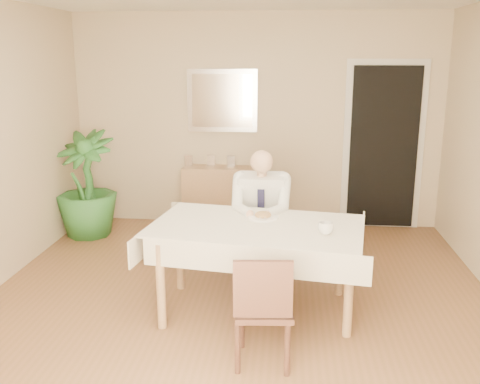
# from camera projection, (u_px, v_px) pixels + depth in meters

# --- Properties ---
(room) EXTENTS (5.00, 5.02, 2.60)m
(room) POSITION_uv_depth(u_px,v_px,m) (236.00, 160.00, 4.16)
(room) COLOR brown
(room) RESTS_ON ground
(window) EXTENTS (1.34, 0.04, 1.44)m
(window) POSITION_uv_depth(u_px,v_px,m) (160.00, 258.00, 1.74)
(window) COLOR beige
(window) RESTS_ON room
(doorway) EXTENTS (0.96, 0.07, 2.10)m
(doorway) POSITION_uv_depth(u_px,v_px,m) (383.00, 148.00, 6.47)
(doorway) COLOR beige
(doorway) RESTS_ON ground
(mirror) EXTENTS (0.86, 0.04, 0.76)m
(mirror) POSITION_uv_depth(u_px,v_px,m) (222.00, 101.00, 6.52)
(mirror) COLOR silver
(mirror) RESTS_ON room
(dining_table) EXTENTS (1.86, 1.27, 0.75)m
(dining_table) POSITION_uv_depth(u_px,v_px,m) (257.00, 235.00, 4.36)
(dining_table) COLOR #9F7954
(dining_table) RESTS_ON ground
(chair_far) EXTENTS (0.47, 0.47, 0.94)m
(chair_far) POSITION_uv_depth(u_px,v_px,m) (262.00, 219.00, 5.25)
(chair_far) COLOR #3A2117
(chair_far) RESTS_ON ground
(chair_near) EXTENTS (0.42, 0.42, 0.82)m
(chair_near) POSITION_uv_depth(u_px,v_px,m) (263.00, 306.00, 3.59)
(chair_near) COLOR #3A2117
(chair_near) RESTS_ON ground
(seated_man) EXTENTS (0.48, 0.72, 1.24)m
(seated_man) POSITION_uv_depth(u_px,v_px,m) (261.00, 212.00, 4.92)
(seated_man) COLOR silver
(seated_man) RESTS_ON ground
(plate) EXTENTS (0.26, 0.26, 0.02)m
(plate) POSITION_uv_depth(u_px,v_px,m) (263.00, 217.00, 4.52)
(plate) COLOR white
(plate) RESTS_ON dining_table
(food) EXTENTS (0.14, 0.14, 0.06)m
(food) POSITION_uv_depth(u_px,v_px,m) (263.00, 215.00, 4.51)
(food) COLOR brown
(food) RESTS_ON dining_table
(knife) EXTENTS (0.01, 0.13, 0.01)m
(knife) POSITION_uv_depth(u_px,v_px,m) (267.00, 217.00, 4.45)
(knife) COLOR silver
(knife) RESTS_ON dining_table
(fork) EXTENTS (0.01, 0.13, 0.01)m
(fork) POSITION_uv_depth(u_px,v_px,m) (258.00, 217.00, 4.46)
(fork) COLOR silver
(fork) RESTS_ON dining_table
(coffee_mug) EXTENTS (0.15, 0.15, 0.09)m
(coffee_mug) POSITION_uv_depth(u_px,v_px,m) (326.00, 228.00, 4.10)
(coffee_mug) COLOR white
(coffee_mug) RESTS_ON dining_table
(sideboard) EXTENTS (0.95, 0.35, 0.75)m
(sideboard) POSITION_uv_depth(u_px,v_px,m) (221.00, 197.00, 6.67)
(sideboard) COLOR #9F7954
(sideboard) RESTS_ON ground
(photo_frame_left) EXTENTS (0.10, 0.02, 0.14)m
(photo_frame_left) POSITION_uv_depth(u_px,v_px,m) (189.00, 161.00, 6.61)
(photo_frame_left) COLOR silver
(photo_frame_left) RESTS_ON sideboard
(photo_frame_center) EXTENTS (0.10, 0.02, 0.14)m
(photo_frame_center) POSITION_uv_depth(u_px,v_px,m) (211.00, 161.00, 6.61)
(photo_frame_center) COLOR silver
(photo_frame_center) RESTS_ON sideboard
(photo_frame_right) EXTENTS (0.10, 0.02, 0.14)m
(photo_frame_right) POSITION_uv_depth(u_px,v_px,m) (231.00, 161.00, 6.57)
(photo_frame_right) COLOR silver
(photo_frame_right) RESTS_ON sideboard
(potted_palm) EXTENTS (0.84, 0.84, 1.25)m
(potted_palm) POSITION_uv_depth(u_px,v_px,m) (86.00, 184.00, 6.25)
(potted_palm) COLOR #245A22
(potted_palm) RESTS_ON ground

